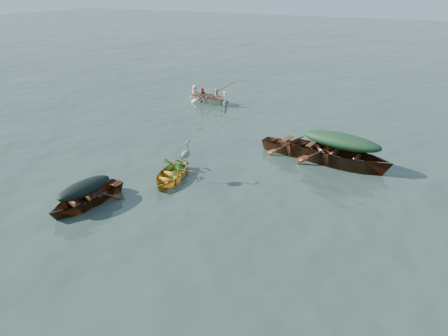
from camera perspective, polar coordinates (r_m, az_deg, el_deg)
The scene contains 13 objects.
ground at distance 12.77m, azimuth 0.45°, elevation -4.86°, with size 140.00×140.00×0.00m, color #30443B.
yellow_dinghy at distance 14.45m, azimuth -6.99°, elevation -1.52°, with size 1.18×2.72×0.71m, color orange.
dark_covered_boat at distance 13.40m, azimuth -17.48°, elevation -4.60°, with size 1.23×3.31×0.80m, color #512713.
green_tarp_boat at distance 15.98m, azimuth 14.73°, elevation 0.36°, with size 1.61×5.17×1.26m, color #442410.
open_wooden_boat at distance 16.56m, azimuth 9.70°, elevation 1.66°, with size 1.27×4.07×0.93m, color brown.
rowed_boat at distance 23.44m, azimuth -1.87°, elevation 8.49°, with size 1.06×3.53×0.80m, color white.
dark_tarp_cover at distance 13.14m, azimuth -17.80°, elevation -2.28°, with size 0.68×1.82×0.40m, color black.
green_tarp_cover at distance 15.66m, azimuth 15.06°, elevation 3.36°, with size 0.88×2.84×0.52m, color #1A3F1C.
thwart_benches at distance 16.39m, azimuth 9.81°, elevation 3.24°, with size 0.76×2.04×0.04m, color #452610, non-canonical shape.
heron at distance 13.97m, azimuth -4.98°, elevation 1.31°, with size 0.28×0.40×0.92m, color gray, non-canonical shape.
dinghy_weeds at distance 14.64m, azimuth -6.19°, elevation 1.65°, with size 0.70×0.90×0.60m, color #2C6B1C.
rowers at distance 23.25m, azimuth -1.90°, elevation 10.34°, with size 0.95×2.47×0.76m, color silver.
oars at distance 23.34m, azimuth -1.89°, elevation 9.51°, with size 2.60×0.60×0.06m, color brown, non-canonical shape.
Camera 1 is at (5.00, -10.07, 6.07)m, focal length 35.00 mm.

